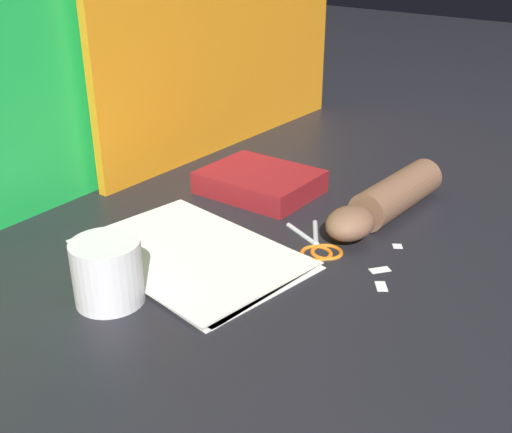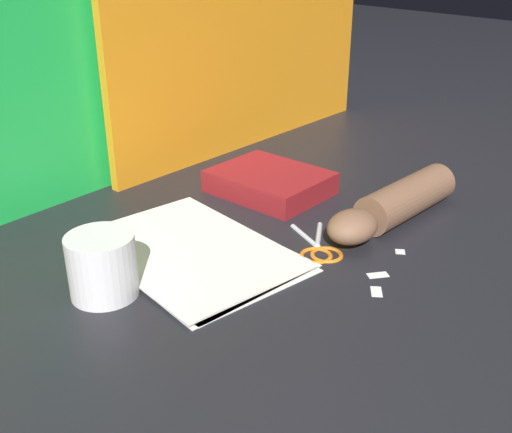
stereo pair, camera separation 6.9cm
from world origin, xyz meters
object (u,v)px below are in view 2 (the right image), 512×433
paper_stack (192,251)px  book_closed (270,182)px  mug (102,266)px  hand_forearm (394,205)px  scissors (319,248)px

paper_stack → book_closed: book_closed is taller
book_closed → mug: size_ratio=2.49×
hand_forearm → mug: bearing=167.5°
mug → hand_forearm: bearing=-12.5°
book_closed → hand_forearm: bearing=-72.6°
scissors → mug: 0.34m
book_closed → mug: mug is taller
book_closed → scissors: bearing=-112.5°
book_closed → mug: 0.44m
book_closed → scissors: 0.25m
paper_stack → hand_forearm: bearing=-21.5°
paper_stack → hand_forearm: hand_forearm is taller
scissors → paper_stack: bearing=143.3°
book_closed → scissors: (-0.10, -0.23, -0.02)m
mug → paper_stack: bearing=7.8°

